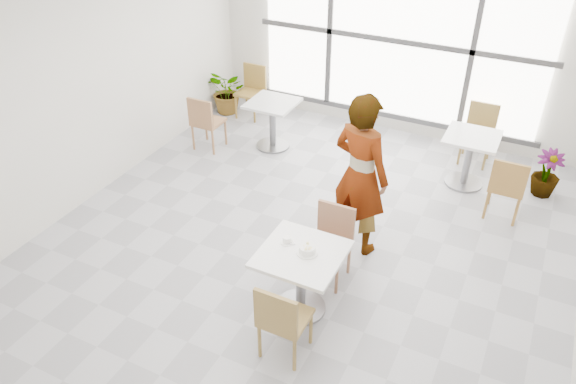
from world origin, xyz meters
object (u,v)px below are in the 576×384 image
at_px(person, 360,175).
at_px(bg_chair_left_far, 252,87).
at_px(coffee_cup, 287,240).
at_px(bg_table_left, 273,118).
at_px(bg_chair_right_far, 480,129).
at_px(oatmeal_bowl, 307,249).
at_px(plant_right, 547,173).
at_px(bg_chair_right_near, 507,185).
at_px(plant_left, 228,92).
at_px(chair_far, 332,238).
at_px(chair_near, 281,318).
at_px(main_table, 301,270).
at_px(bg_chair_left_near, 205,120).
at_px(bg_table_right, 469,153).

relative_size(person, bg_chair_left_far, 2.23).
height_order(coffee_cup, person, person).
height_order(bg_table_left, bg_chair_right_far, bg_chair_right_far).
relative_size(oatmeal_bowl, plant_right, 0.32).
bearing_deg(bg_chair_right_near, plant_left, -13.54).
relative_size(bg_table_left, bg_chair_right_far, 0.86).
relative_size(chair_far, bg_chair_right_far, 1.00).
xyz_separation_m(chair_near, coffee_cup, (-0.30, 0.71, 0.28)).
bearing_deg(plant_left, oatmeal_bowl, -49.26).
height_order(bg_table_left, plant_right, bg_table_left).
bearing_deg(plant_left, bg_table_left, -30.64).
distance_m(bg_chair_right_near, plant_left, 4.86).
height_order(main_table, bg_chair_right_near, bg_chair_right_near).
height_order(chair_far, bg_table_left, chair_far).
xyz_separation_m(chair_near, chair_far, (-0.04, 1.27, 0.00)).
bearing_deg(bg_chair_left_near, oatmeal_bowl, 139.23).
bearing_deg(plant_right, coffee_cup, -123.84).
relative_size(bg_table_left, bg_table_right, 1.00).
bearing_deg(bg_chair_left_near, bg_chair_right_far, -157.98).
height_order(coffee_cup, bg_chair_right_far, bg_chair_right_far).
relative_size(bg_chair_right_near, bg_chair_right_far, 1.00).
height_order(oatmeal_bowl, person, person).
bearing_deg(bg_chair_right_far, plant_left, -176.58).
relative_size(main_table, chair_near, 0.92).
height_order(chair_near, plant_right, chair_near).
height_order(oatmeal_bowl, plant_right, oatmeal_bowl).
relative_size(bg_table_right, plant_right, 1.15).
relative_size(main_table, bg_table_right, 1.07).
height_order(chair_far, person, person).
height_order(bg_chair_left_near, bg_chair_left_far, same).
height_order(main_table, bg_chair_right_far, bg_chair_right_far).
xyz_separation_m(person, bg_chair_left_far, (-2.84, 2.57, -0.47)).
distance_m(bg_table_right, bg_chair_right_near, 0.85).
xyz_separation_m(chair_far, bg_table_left, (-1.94, 2.33, -0.01)).
bearing_deg(plant_right, bg_table_left, -173.73).
height_order(coffee_cup, bg_chair_left_near, bg_chair_left_near).
bearing_deg(main_table, bg_table_right, 72.19).
height_order(coffee_cup, bg_chair_right_near, bg_chair_right_near).
bearing_deg(bg_chair_right_near, plant_right, -117.23).
distance_m(bg_chair_right_far, plant_right, 1.16).
bearing_deg(coffee_cup, bg_table_right, 68.62).
distance_m(person, bg_chair_left_near, 3.14).
xyz_separation_m(main_table, bg_chair_right_near, (1.60, 2.56, -0.02)).
bearing_deg(chair_far, bg_table_left, 129.76).
relative_size(main_table, bg_chair_right_near, 0.92).
distance_m(coffee_cup, plant_right, 4.02).
height_order(person, bg_chair_right_near, person).
xyz_separation_m(chair_far, plant_right, (1.96, 2.76, -0.17)).
relative_size(chair_far, coffee_cup, 5.47).
bearing_deg(bg_table_right, bg_chair_right_far, 90.09).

